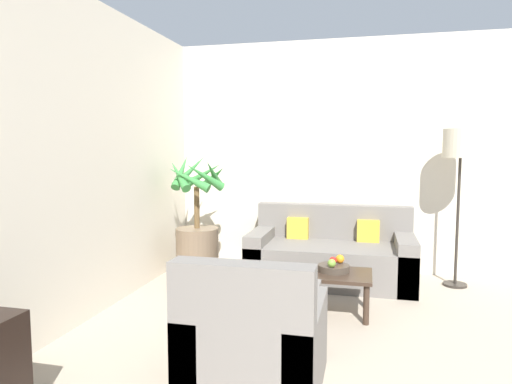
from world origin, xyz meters
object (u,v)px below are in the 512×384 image
at_px(sofa_loveseat, 331,256).
at_px(fruit_bowl, 334,268).
at_px(potted_palm, 197,234).
at_px(coffee_table, 321,278).
at_px(floor_lamp, 461,151).
at_px(apple_green, 332,263).
at_px(ottoman, 275,311).
at_px(orange_fruit, 340,259).
at_px(armchair, 255,346).
at_px(apple_red, 333,261).

distance_m(sofa_loveseat, fruit_bowl, 0.95).
distance_m(potted_palm, coffee_table, 1.64).
height_order(sofa_loveseat, floor_lamp, floor_lamp).
distance_m(apple_green, ottoman, 0.73).
height_order(orange_fruit, ottoman, orange_fruit).
bearing_deg(sofa_loveseat, floor_lamp, 5.55).
height_order(fruit_bowl, ottoman, fruit_bowl).
distance_m(fruit_bowl, armchair, 1.50).
relative_size(apple_red, apple_green, 0.95).
relative_size(coffee_table, ottoman, 1.36).
xyz_separation_m(coffee_table, apple_red, (0.10, 0.06, 0.14)).
distance_m(potted_palm, armchair, 2.49).
bearing_deg(armchair, sofa_loveseat, 83.76).
relative_size(floor_lamp, coffee_table, 1.87).
relative_size(sofa_loveseat, fruit_bowl, 6.31).
height_order(coffee_table, armchair, armchair).
bearing_deg(apple_green, ottoman, -123.54).
relative_size(potted_palm, orange_fruit, 18.18).
relative_size(orange_fruit, armchair, 0.09).
relative_size(sofa_loveseat, orange_fruit, 22.66).
xyz_separation_m(fruit_bowl, apple_green, (-0.01, -0.09, 0.07)).
relative_size(sofa_loveseat, floor_lamp, 1.06).
bearing_deg(potted_palm, armchair, -61.16).
height_order(potted_palm, coffee_table, potted_palm).
height_order(apple_red, orange_fruit, orange_fruit).
distance_m(apple_red, ottoman, 0.82).
height_order(coffee_table, apple_green, apple_green).
relative_size(fruit_bowl, apple_red, 4.05).
height_order(apple_red, apple_green, apple_green).
xyz_separation_m(coffee_table, ottoman, (-0.28, -0.62, -0.11)).
height_order(potted_palm, sofa_loveseat, potted_palm).
distance_m(apple_red, armchair, 1.52).
relative_size(potted_palm, apple_red, 20.52).
bearing_deg(coffee_table, orange_fruit, 36.00).
bearing_deg(coffee_table, armchair, -99.95).
xyz_separation_m(fruit_bowl, ottoman, (-0.39, -0.66, -0.19)).
relative_size(potted_palm, apple_green, 19.50).
relative_size(potted_palm, coffee_table, 1.58).
bearing_deg(fruit_bowl, sofa_loveseat, 95.78).
distance_m(potted_palm, sofa_loveseat, 1.49).
height_order(sofa_loveseat, apple_green, sofa_loveseat).
distance_m(floor_lamp, coffee_table, 2.04).
height_order(coffee_table, fruit_bowl, fruit_bowl).
bearing_deg(fruit_bowl, ottoman, -120.64).
bearing_deg(ottoman, floor_lamp, 47.43).
bearing_deg(floor_lamp, potted_palm, -172.87).
distance_m(potted_palm, apple_red, 1.70).
distance_m(fruit_bowl, ottoman, 0.79).
relative_size(potted_palm, floor_lamp, 0.85).
xyz_separation_m(potted_palm, armchair, (1.20, -2.17, -0.21)).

